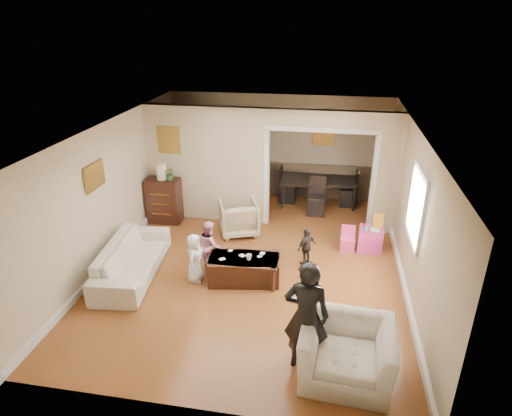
% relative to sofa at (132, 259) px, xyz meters
% --- Properties ---
extents(floor, '(7.00, 7.00, 0.00)m').
position_rel_sofa_xyz_m(floor, '(2.10, 0.81, -0.32)').
color(floor, '#985327').
rests_on(floor, ground).
extents(partition_left, '(2.75, 0.18, 2.60)m').
position_rel_sofa_xyz_m(partition_left, '(0.73, 2.61, 0.98)').
color(partition_left, '#C3B28F').
rests_on(partition_left, ground).
extents(partition_right, '(0.55, 0.18, 2.60)m').
position_rel_sofa_xyz_m(partition_right, '(4.58, 2.61, 0.98)').
color(partition_right, '#C3B28F').
rests_on(partition_right, ground).
extents(partition_header, '(2.22, 0.18, 0.35)m').
position_rel_sofa_xyz_m(partition_header, '(3.20, 2.61, 2.11)').
color(partition_header, '#C3B28F').
rests_on(partition_header, partition_right).
extents(window_pane, '(0.03, 0.95, 1.10)m').
position_rel_sofa_xyz_m(window_pane, '(4.83, 0.41, 1.23)').
color(window_pane, white).
rests_on(window_pane, ground).
extents(framed_art_partition, '(0.45, 0.03, 0.55)m').
position_rel_sofa_xyz_m(framed_art_partition, '(-0.10, 2.51, 1.53)').
color(framed_art_partition, brown).
rests_on(framed_art_partition, partition_left).
extents(framed_art_sofa_wall, '(0.03, 0.55, 0.40)m').
position_rel_sofa_xyz_m(framed_art_sofa_wall, '(-0.61, 0.21, 1.48)').
color(framed_art_sofa_wall, brown).
extents(framed_art_alcove, '(0.45, 0.03, 0.55)m').
position_rel_sofa_xyz_m(framed_art_alcove, '(3.20, 4.25, 1.38)').
color(framed_art_alcove, brown).
extents(sofa, '(1.07, 2.26, 0.64)m').
position_rel_sofa_xyz_m(sofa, '(0.00, 0.00, 0.00)').
color(sofa, beige).
rests_on(sofa, ground).
extents(armchair_back, '(1.01, 1.03, 0.73)m').
position_rel_sofa_xyz_m(armchair_back, '(1.56, 1.95, 0.05)').
color(armchair_back, tan).
rests_on(armchair_back, ground).
extents(armchair_front, '(1.25, 1.11, 0.77)m').
position_rel_sofa_xyz_m(armchair_front, '(3.79, -1.83, 0.07)').
color(armchair_front, beige).
rests_on(armchair_front, ground).
extents(dresser, '(0.75, 0.42, 1.03)m').
position_rel_sofa_xyz_m(dresser, '(-0.22, 2.24, 0.20)').
color(dresser, '#33170F').
rests_on(dresser, ground).
extents(table_lamp, '(0.22, 0.22, 0.36)m').
position_rel_sofa_xyz_m(table_lamp, '(-0.22, 2.24, 0.89)').
color(table_lamp, beige).
rests_on(table_lamp, dresser).
extents(potted_plant, '(0.26, 0.23, 0.29)m').
position_rel_sofa_xyz_m(potted_plant, '(-0.02, 2.24, 0.85)').
color(potted_plant, '#3A6A2F').
rests_on(potted_plant, dresser).
extents(coffee_table, '(1.31, 0.80, 0.46)m').
position_rel_sofa_xyz_m(coffee_table, '(2.03, 0.16, -0.09)').
color(coffee_table, '#391B12').
rests_on(coffee_table, ground).
extents(coffee_cup, '(0.12, 0.12, 0.10)m').
position_rel_sofa_xyz_m(coffee_cup, '(2.13, 0.11, 0.19)').
color(coffee_cup, silver).
rests_on(coffee_cup, coffee_table).
extents(play_table, '(0.51, 0.51, 0.45)m').
position_rel_sofa_xyz_m(play_table, '(4.32, 1.70, -0.09)').
color(play_table, '#D63892').
rests_on(play_table, ground).
extents(cereal_box, '(0.21, 0.09, 0.30)m').
position_rel_sofa_xyz_m(cereal_box, '(4.44, 1.80, 0.29)').
color(cereal_box, yellow).
rests_on(cereal_box, play_table).
extents(cyan_cup, '(0.08, 0.08, 0.08)m').
position_rel_sofa_xyz_m(cyan_cup, '(4.22, 1.65, 0.18)').
color(cyan_cup, '#23A9AF').
rests_on(cyan_cup, play_table).
extents(toy_block, '(0.09, 0.08, 0.05)m').
position_rel_sofa_xyz_m(toy_block, '(4.20, 1.82, 0.16)').
color(toy_block, red).
rests_on(toy_block, play_table).
extents(play_bowl, '(0.21, 0.21, 0.05)m').
position_rel_sofa_xyz_m(play_bowl, '(4.37, 1.58, 0.16)').
color(play_bowl, silver).
rests_on(play_bowl, play_table).
extents(dining_table, '(1.96, 1.18, 0.66)m').
position_rel_sofa_xyz_m(dining_table, '(3.16, 3.89, 0.01)').
color(dining_table, black).
rests_on(dining_table, ground).
extents(adult_person, '(0.61, 0.42, 1.63)m').
position_rel_sofa_xyz_m(adult_person, '(3.24, -1.73, 0.50)').
color(adult_person, black).
rests_on(adult_person, ground).
extents(child_kneel_a, '(0.30, 0.45, 0.91)m').
position_rel_sofa_xyz_m(child_kneel_a, '(1.18, 0.01, 0.14)').
color(child_kneel_a, white).
rests_on(child_kneel_a, ground).
extents(child_kneel_b, '(0.54, 0.58, 0.96)m').
position_rel_sofa_xyz_m(child_kneel_b, '(1.33, 0.46, 0.16)').
color(child_kneel_b, pink).
rests_on(child_kneel_b, ground).
extents(child_toddler, '(0.42, 0.45, 0.74)m').
position_rel_sofa_xyz_m(child_toddler, '(3.08, 0.91, 0.05)').
color(child_toddler, black).
rests_on(child_toddler, ground).
extents(craft_papers, '(0.78, 0.44, 0.00)m').
position_rel_sofa_xyz_m(craft_papers, '(2.00, 0.24, 0.15)').
color(craft_papers, white).
rests_on(craft_papers, coffee_table).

